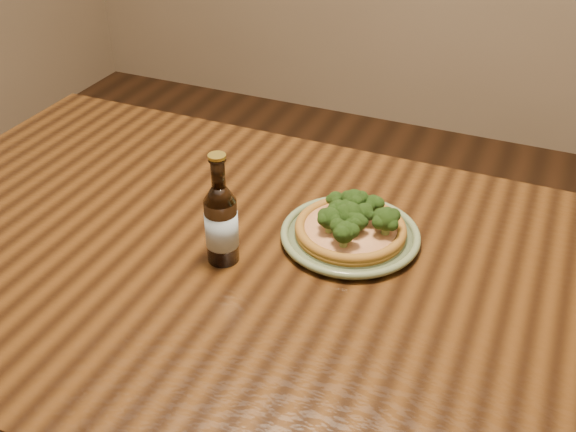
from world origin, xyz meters
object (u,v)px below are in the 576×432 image
at_px(pizza, 352,225).
at_px(beer_bottle, 221,223).
at_px(table, 286,310).
at_px(plate, 350,235).

relative_size(pizza, beer_bottle, 0.98).
bearing_deg(pizza, beer_bottle, -142.84).
height_order(table, pizza, pizza).
bearing_deg(beer_bottle, plate, 15.53).
bearing_deg(plate, table, -121.06).
bearing_deg(plate, pizza, 19.98).
bearing_deg(pizza, table, -121.38).
height_order(plate, beer_bottle, beer_bottle).
xyz_separation_m(table, beer_bottle, (-0.11, -0.02, 0.17)).
distance_m(table, plate, 0.17).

